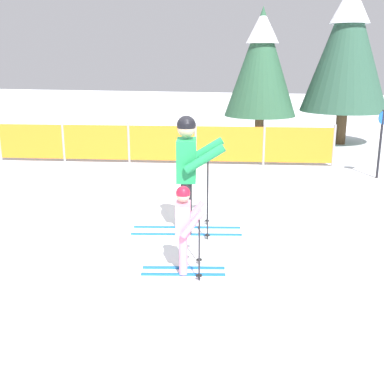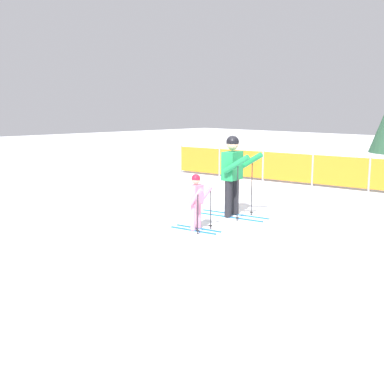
# 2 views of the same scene
# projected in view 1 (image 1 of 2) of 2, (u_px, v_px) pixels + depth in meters

# --- Properties ---
(ground_plane) EXTENTS (60.00, 60.00, 0.00)m
(ground_plane) POSITION_uv_depth(u_px,v_px,m) (173.00, 225.00, 7.29)
(ground_plane) COLOR white
(skier_adult) EXTENTS (1.63, 0.81, 1.69)m
(skier_adult) POSITION_uv_depth(u_px,v_px,m) (188.00, 164.00, 6.77)
(skier_adult) COLOR #1966B2
(skier_adult) RESTS_ON ground_plane
(skier_child) EXTENTS (1.01, 0.51, 1.05)m
(skier_child) POSITION_uv_depth(u_px,v_px,m) (184.00, 223.00, 5.54)
(skier_child) COLOR #1966B2
(skier_child) RESTS_ON ground_plane
(safety_fence) EXTENTS (8.04, 1.28, 0.99)m
(safety_fence) POSITION_uv_depth(u_px,v_px,m) (162.00, 143.00, 11.50)
(safety_fence) COLOR gray
(safety_fence) RESTS_ON ground_plane
(conifer_far) EXTENTS (2.09, 2.09, 3.88)m
(conifer_far) POSITION_uv_depth(u_px,v_px,m) (262.00, 60.00, 13.83)
(conifer_far) COLOR #4C3823
(conifer_far) RESTS_ON ground_plane
(conifer_near) EXTENTS (2.47, 2.47, 4.59)m
(conifer_near) POSITION_uv_depth(u_px,v_px,m) (348.00, 44.00, 13.57)
(conifer_near) COLOR #4C3823
(conifer_near) RESTS_ON ground_plane
(trail_marker) EXTENTS (0.24, 0.18, 1.43)m
(trail_marker) POSITION_uv_depth(u_px,v_px,m) (381.00, 136.00, 9.97)
(trail_marker) COLOR black
(trail_marker) RESTS_ON ground_plane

